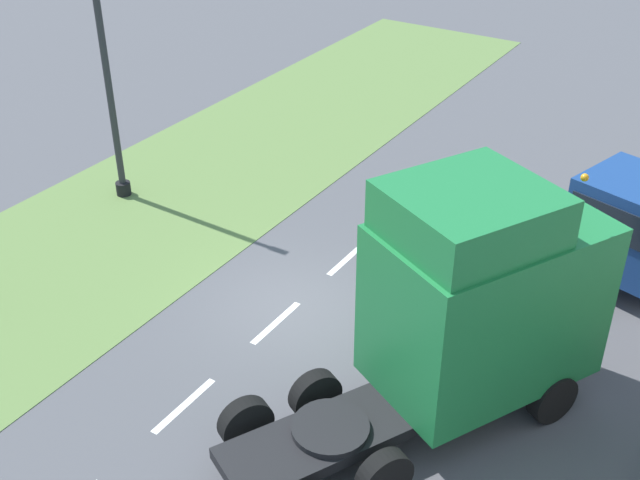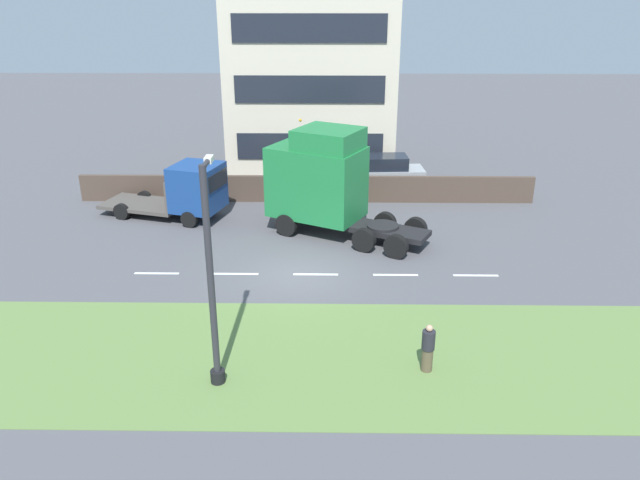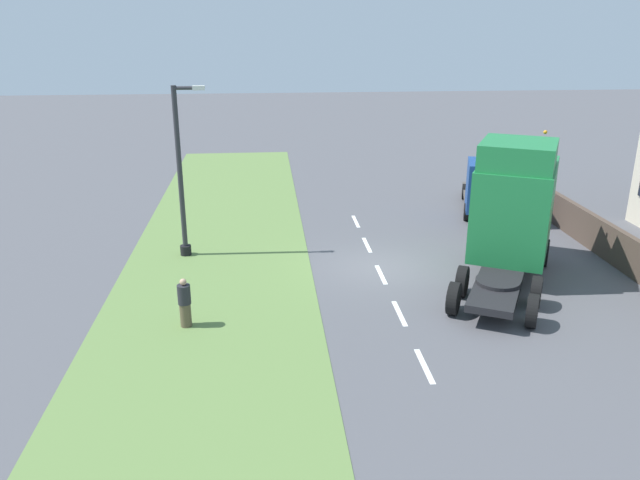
{
  "view_description": "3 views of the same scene",
  "coord_description": "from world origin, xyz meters",
  "px_view_note": "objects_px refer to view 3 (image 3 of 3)",
  "views": [
    {
      "loc": [
        8.64,
        -12.52,
        11.14
      ],
      "look_at": [
        0.56,
        0.29,
        1.89
      ],
      "focal_mm": 45.0,
      "sensor_mm": 36.0,
      "label": 1
    },
    {
      "loc": [
        -22.53,
        -1.21,
        10.8
      ],
      "look_at": [
        -2.76,
        -0.91,
        2.63
      ],
      "focal_mm": 35.0,
      "sensor_mm": 36.0,
      "label": 2
    },
    {
      "loc": [
        -4.13,
        -21.44,
        8.78
      ],
      "look_at": [
        -2.26,
        -0.89,
        1.48
      ],
      "focal_mm": 35.0,
      "sensor_mm": 36.0,
      "label": 3
    }
  ],
  "objects_px": {
    "lamp_post": "(182,183)",
    "flatbed_truck": "(492,188)",
    "lorry_cab": "(513,208)",
    "pedestrian": "(185,303)"
  },
  "relations": [
    {
      "from": "flatbed_truck",
      "to": "lamp_post",
      "type": "height_order",
      "value": "lamp_post"
    },
    {
      "from": "lamp_post",
      "to": "pedestrian",
      "type": "distance_m",
      "value": 6.57
    },
    {
      "from": "lorry_cab",
      "to": "flatbed_truck",
      "type": "xyz_separation_m",
      "value": [
        1.63,
        6.49,
        -1.0
      ]
    },
    {
      "from": "lorry_cab",
      "to": "lamp_post",
      "type": "xyz_separation_m",
      "value": [
        -11.92,
        2.88,
        0.45
      ]
    },
    {
      "from": "lamp_post",
      "to": "lorry_cab",
      "type": "bearing_deg",
      "value": -13.58
    },
    {
      "from": "lamp_post",
      "to": "flatbed_truck",
      "type": "bearing_deg",
      "value": 14.93
    },
    {
      "from": "lamp_post",
      "to": "pedestrian",
      "type": "relative_size",
      "value": 4.2
    },
    {
      "from": "lorry_cab",
      "to": "lamp_post",
      "type": "distance_m",
      "value": 12.27
    },
    {
      "from": "lorry_cab",
      "to": "flatbed_truck",
      "type": "height_order",
      "value": "lorry_cab"
    },
    {
      "from": "pedestrian",
      "to": "lorry_cab",
      "type": "bearing_deg",
      "value": 16.26
    }
  ]
}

